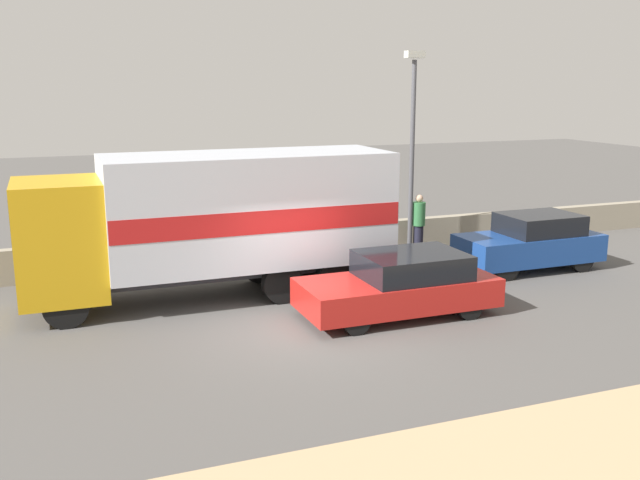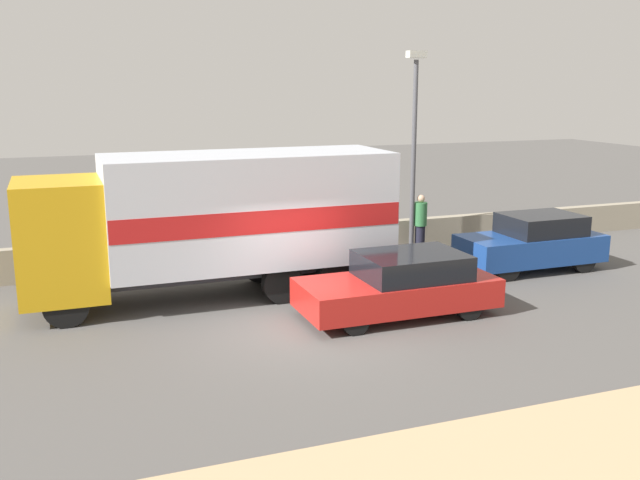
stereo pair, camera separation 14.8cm
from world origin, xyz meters
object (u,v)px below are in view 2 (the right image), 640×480
street_lamp (414,137)px  pedestrian (420,223)px  box_truck (220,217)px  car_sedan_second (533,242)px  car_hatchback (401,285)px

street_lamp → pedestrian: bearing=-3.7°
box_truck → car_sedan_second: size_ratio=2.17×
car_hatchback → car_sedan_second: size_ratio=1.10×
box_truck → car_sedan_second: (8.64, -0.51, -1.20)m
car_sedan_second → box_truck: bearing=-3.4°
box_truck → street_lamp: bearing=-159.6°
street_lamp → box_truck: (-6.40, -2.38, -1.55)m
street_lamp → car_hatchback: street_lamp is taller
street_lamp → box_truck: size_ratio=0.69×
street_lamp → pedestrian: (0.28, -0.02, -2.60)m
car_sedan_second → street_lamp: bearing=-52.2°
street_lamp → car_sedan_second: size_ratio=1.51×
car_sedan_second → pedestrian: bearing=-55.7°
street_lamp → car_sedan_second: bearing=-52.2°
car_hatchback → pedestrian: 6.08m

